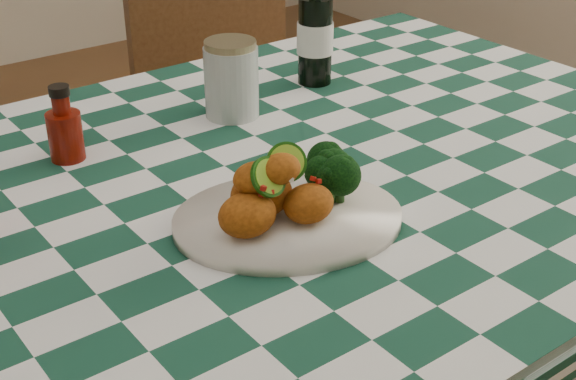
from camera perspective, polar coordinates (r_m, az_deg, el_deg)
plate at (r=1.09m, az=-0.00°, el=-2.13°), size 0.39×0.35×0.02m
fried_chicken_pile at (r=1.05m, az=-0.79°, el=0.22°), size 0.15×0.11×0.10m
broccoli_side at (r=1.12m, az=2.78°, el=1.22°), size 0.09×0.09×0.07m
ketchup_bottle at (r=1.30m, az=-15.66°, el=4.60°), size 0.07×0.07×0.12m
mason_jar at (r=1.42m, az=-4.05°, el=7.90°), size 0.10×0.10×0.14m
beer_bottle at (r=1.55m, az=1.96°, el=11.79°), size 0.09×0.09×0.24m
wooden_chair_right at (r=2.10m, az=-3.13°, el=4.07°), size 0.50×0.52×0.97m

